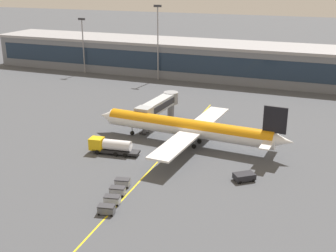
{
  "coord_description": "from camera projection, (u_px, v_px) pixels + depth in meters",
  "views": [
    {
      "loc": [
        36.74,
        -76.0,
        35.88
      ],
      "look_at": [
        3.8,
        7.79,
        4.5
      ],
      "focal_mm": 46.3,
      "sensor_mm": 36.0,
      "label": 1
    }
  ],
  "objects": [
    {
      "name": "apron_light_mast_1",
      "position": [
        83.0,
        41.0,
        164.4
      ],
      "size": [
        2.8,
        0.5,
        20.86
      ],
      "color": "gray",
      "rests_on": "ground_plane"
    },
    {
      "name": "jet_bridge",
      "position": [
        159.0,
        105.0,
        109.05
      ],
      "size": [
        4.77,
        18.88,
        6.68
      ],
      "color": "#B2B7BC",
      "rests_on": "ground_plane"
    },
    {
      "name": "terminal_building",
      "position": [
        184.0,
        58.0,
        164.25
      ],
      "size": [
        157.57,
        22.11,
        12.6
      ],
      "color": "slate",
      "rests_on": "ground_plane"
    },
    {
      "name": "main_airliner",
      "position": [
        188.0,
        128.0,
        95.85
      ],
      "size": [
        46.01,
        36.74,
        11.17
      ],
      "color": "white",
      "rests_on": "ground_plane"
    },
    {
      "name": "baggage_cart_0",
      "position": [
        106.0,
        209.0,
        68.67
      ],
      "size": [
        2.91,
        2.08,
        1.48
      ],
      "color": "#595B60",
      "rests_on": "ground_plane"
    },
    {
      "name": "pushback_tug",
      "position": [
        245.0,
        176.0,
        79.84
      ],
      "size": [
        4.4,
        4.17,
        1.4
      ],
      "color": "black",
      "rests_on": "ground_plane"
    },
    {
      "name": "fuel_tanker",
      "position": [
        111.0,
        146.0,
        91.58
      ],
      "size": [
        11.02,
        3.75,
        3.25
      ],
      "color": "#232326",
      "rests_on": "ground_plane"
    },
    {
      "name": "apron_lead_in_line",
      "position": [
        164.0,
        155.0,
        91.29
      ],
      "size": [
        2.94,
        79.97,
        0.01
      ],
      "primitive_type": "cube",
      "rotation": [
        0.0,
        0.0,
        0.03
      ],
      "color": "yellow",
      "rests_on": "ground_plane"
    },
    {
      "name": "apron_light_mast_0",
      "position": [
        158.0,
        37.0,
        152.79
      ],
      "size": [
        2.8,
        0.5,
        26.32
      ],
      "color": "gray",
      "rests_on": "ground_plane"
    },
    {
      "name": "ground_plane",
      "position": [
        138.0,
        155.0,
        91.3
      ],
      "size": [
        700.0,
        700.0,
        0.0
      ],
      "primitive_type": "plane",
      "color": "#47494F"
    },
    {
      "name": "baggage_cart_1",
      "position": [
        112.0,
        200.0,
        71.65
      ],
      "size": [
        2.91,
        2.08,
        1.48
      ],
      "color": "#B2B7BC",
      "rests_on": "ground_plane"
    },
    {
      "name": "baggage_cart_2",
      "position": [
        118.0,
        191.0,
        74.62
      ],
      "size": [
        2.91,
        2.08,
        1.48
      ],
      "color": "gray",
      "rests_on": "ground_plane"
    },
    {
      "name": "baggage_cart_3",
      "position": [
        122.0,
        182.0,
        77.6
      ],
      "size": [
        2.91,
        2.08,
        1.48
      ],
      "color": "gray",
      "rests_on": "ground_plane"
    }
  ]
}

